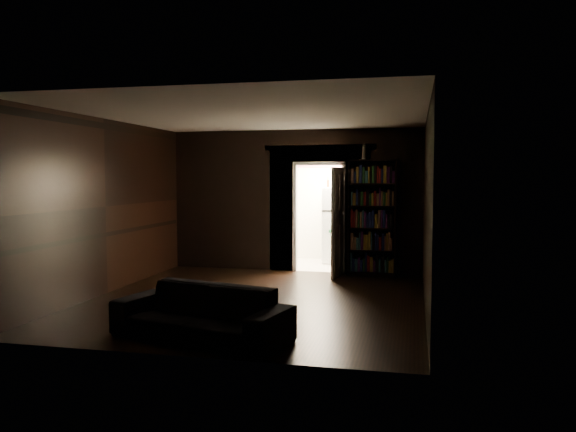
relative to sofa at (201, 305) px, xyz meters
name	(u,v)px	position (x,y,z in m)	size (l,w,h in m)	color
ground	(256,300)	(0.05, 2.10, -0.40)	(5.50, 5.50, 0.00)	black
room_walls	(273,188)	(0.04, 3.17, 1.28)	(5.02, 5.61, 2.84)	black
kitchen_alcove	(328,208)	(0.55, 5.97, 0.81)	(2.20, 1.80, 2.60)	beige
sofa	(201,305)	(0.00, 0.00, 0.00)	(2.08, 0.90, 0.80)	black
bookshelf	(372,218)	(1.60, 4.69, 0.70)	(0.90, 0.32, 2.20)	black
refrigerator	(341,225)	(0.82, 6.13, 0.43)	(0.74, 0.68, 1.65)	white
door	(338,222)	(0.98, 4.41, 0.63)	(0.85, 0.05, 2.05)	white
figurine	(364,152)	(1.43, 4.75, 1.95)	(0.10, 0.10, 0.29)	silver
bottles	(338,182)	(0.76, 6.10, 1.37)	(0.57, 0.07, 0.23)	black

